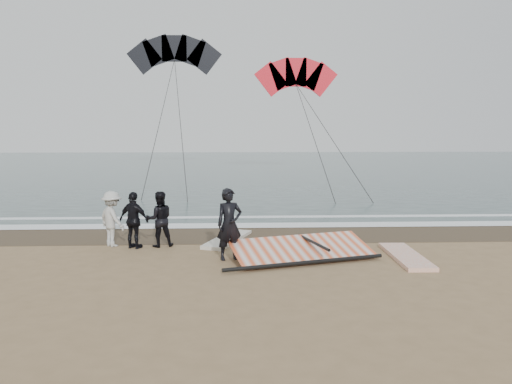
% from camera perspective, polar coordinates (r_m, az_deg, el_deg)
% --- Properties ---
extents(ground, '(120.00, 120.00, 0.00)m').
position_cam_1_polar(ground, '(12.15, 3.47, -9.32)').
color(ground, '#8C704C').
rests_on(ground, ground).
extents(sea, '(120.00, 54.00, 0.02)m').
position_cam_1_polar(sea, '(44.73, -0.76, 2.89)').
color(sea, '#233838').
rests_on(sea, ground).
extents(wet_sand, '(120.00, 2.80, 0.01)m').
position_cam_1_polar(wet_sand, '(16.49, 1.90, -4.82)').
color(wet_sand, '#4C3D2B').
rests_on(wet_sand, ground).
extents(foam_near, '(120.00, 0.90, 0.01)m').
position_cam_1_polar(foam_near, '(17.86, 1.57, -3.81)').
color(foam_near, white).
rests_on(foam_near, sea).
extents(foam_far, '(120.00, 0.45, 0.01)m').
position_cam_1_polar(foam_far, '(19.53, 1.24, -2.85)').
color(foam_far, white).
rests_on(foam_far, sea).
extents(man_main, '(0.81, 0.67, 1.91)m').
position_cam_1_polar(man_main, '(13.22, -3.07, -3.69)').
color(man_main, black).
rests_on(man_main, ground).
extents(board_white, '(0.80, 2.70, 0.11)m').
position_cam_1_polar(board_white, '(14.11, 16.76, -7.03)').
color(board_white, silver).
rests_on(board_white, ground).
extents(board_cream, '(1.55, 2.64, 0.11)m').
position_cam_1_polar(board_cream, '(15.53, -3.27, -5.42)').
color(board_cream, beige).
rests_on(board_cream, ground).
extents(trio_cluster, '(2.45, 1.28, 1.66)m').
position_cam_1_polar(trio_cluster, '(15.06, -13.88, -3.04)').
color(trio_cluster, black).
rests_on(trio_cluster, ground).
extents(sail_rig, '(4.21, 2.70, 0.50)m').
position_cam_1_polar(sail_rig, '(13.60, 4.91, -6.67)').
color(sail_rig, black).
rests_on(sail_rig, ground).
extents(kite_red, '(6.46, 7.02, 15.37)m').
position_cam_1_polar(kite_red, '(36.51, 4.61, 12.70)').
color(kite_red, red).
rests_on(kite_red, ground).
extents(kite_dark, '(8.35, 8.57, 19.20)m').
position_cam_1_polar(kite_dark, '(40.54, -9.30, 14.99)').
color(kite_dark, black).
rests_on(kite_dark, ground).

